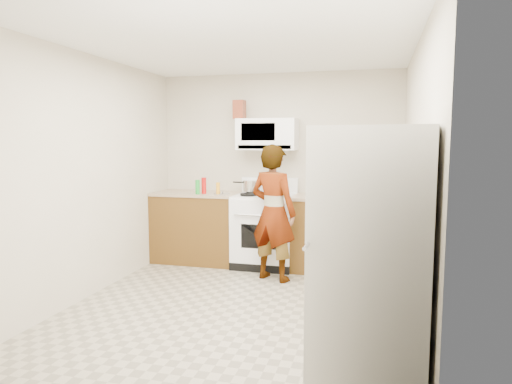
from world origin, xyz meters
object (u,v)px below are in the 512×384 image
(microwave, at_px, (268,134))
(kettle, at_px, (344,188))
(person, at_px, (273,213))
(saucepan, at_px, (253,186))
(gas_range, at_px, (265,229))
(fridge, at_px, (373,263))

(microwave, distance_m, kettle, 1.19)
(microwave, height_order, kettle, microwave)
(person, bearing_deg, saucepan, -38.63)
(gas_range, distance_m, person, 0.67)
(saucepan, bearing_deg, microwave, -13.46)
(microwave, bearing_deg, gas_range, -90.00)
(microwave, bearing_deg, person, -71.23)
(person, height_order, saucepan, person)
(kettle, bearing_deg, saucepan, 176.46)
(gas_range, relative_size, saucepan, 4.53)
(microwave, relative_size, saucepan, 3.05)
(microwave, xyz_separation_m, person, (0.23, -0.68, -0.91))
(person, xyz_separation_m, fridge, (1.13, -2.19, 0.06))
(fridge, bearing_deg, person, 124.10)
(microwave, height_order, person, microwave)
(fridge, relative_size, saucepan, 6.82)
(gas_range, distance_m, saucepan, 0.60)
(microwave, xyz_separation_m, fridge, (1.36, -2.87, -0.85))
(gas_range, distance_m, kettle, 1.14)
(microwave, bearing_deg, kettle, 0.83)
(gas_range, xyz_separation_m, person, (0.23, -0.55, 0.30))
(fridge, height_order, saucepan, fridge)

